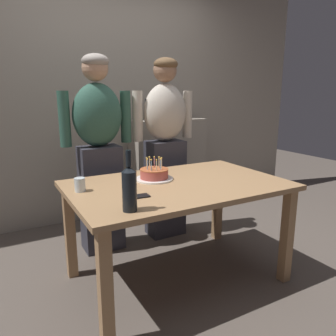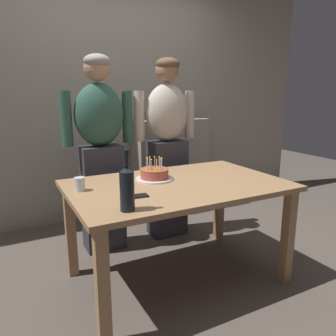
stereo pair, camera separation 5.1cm
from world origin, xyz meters
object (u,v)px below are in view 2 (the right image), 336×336
Objects in this scene: wine_bottle at (127,187)px; person_man_bearded at (101,151)px; cell_phone at (136,196)px; person_woman_cardigan at (167,146)px; water_glass_near at (80,184)px; birthday_cake at (154,175)px.

person_man_bearded is at bearing 80.85° from wine_bottle.
wine_bottle is at bearing -120.49° from cell_phone.
person_man_bearded is 1.00× the size of person_woman_cardigan.
person_man_bearded is (0.32, 0.61, 0.09)m from water_glass_near.
person_woman_cardigan is at bearing 55.20° from birthday_cake.
person_woman_cardigan is (0.63, 0.00, 0.00)m from person_man_bearded.
birthday_cake reaches higher than cell_phone.
person_man_bearded reaches higher than birthday_cake.
person_woman_cardigan is (0.68, 0.90, 0.13)m from cell_phone.
cell_phone is at bearing -130.67° from birthday_cake.
wine_bottle is (-0.40, -0.51, 0.09)m from birthday_cake.
person_man_bearded reaches higher than water_glass_near.
person_man_bearded is at bearing 62.30° from water_glass_near.
wine_bottle is 2.31× the size of cell_phone.
birthday_cake is at bearing 2.81° from water_glass_near.
birthday_cake is 3.08× the size of water_glass_near.
water_glass_near is at bearing -177.19° from birthday_cake.
wine_bottle is at bearing -73.31° from water_glass_near.
birthday_cake is 0.17× the size of person_woman_cardigan.
cell_phone is (0.13, 0.19, -0.13)m from wine_bottle.
birthday_cake is at bearing 55.20° from person_woman_cardigan.
wine_bottle is (0.14, -0.48, 0.09)m from water_glass_near.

